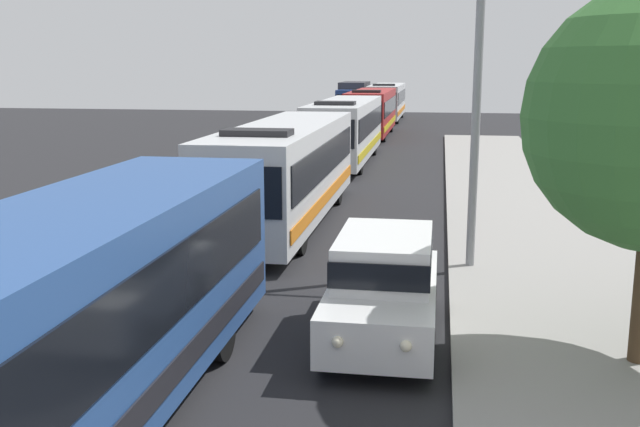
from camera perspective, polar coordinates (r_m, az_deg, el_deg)
bus_lead at (r=9.67m, az=-19.93°, el=-8.28°), size 2.58×11.67×3.21m
bus_second_in_line at (r=22.46m, az=-2.63°, el=3.47°), size 2.58×11.92×3.21m
bus_middle at (r=36.33m, az=1.99°, el=6.59°), size 2.58×12.13×3.21m
bus_fourth_in_line at (r=49.90m, az=4.02°, el=7.94°), size 2.58×11.66×3.21m
bus_rear at (r=63.99m, az=5.22°, el=8.72°), size 2.58×11.96×3.21m
white_suv at (r=13.15m, az=4.98°, el=-5.38°), size 1.86×4.64×1.90m
box_truck_oncoming at (r=67.86m, az=2.62°, el=8.93°), size 2.35×7.59×3.15m
streetlamp_mid at (r=17.25m, az=12.19°, el=11.46°), size 6.21×0.28×7.64m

